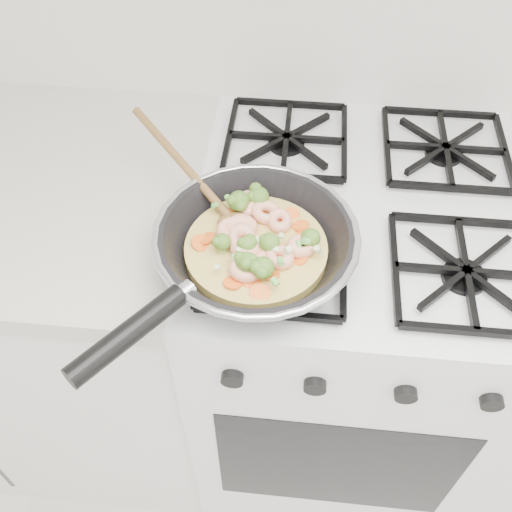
# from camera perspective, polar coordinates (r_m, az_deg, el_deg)

# --- Properties ---
(stove) EXTENTS (0.60, 0.60, 0.92)m
(stove) POSITION_cam_1_polar(r_m,az_deg,el_deg) (1.39, 8.07, -8.07)
(stove) COLOR white
(stove) RESTS_ON ground
(counter_left) EXTENTS (1.00, 0.60, 0.90)m
(counter_left) POSITION_cam_1_polar(r_m,az_deg,el_deg) (1.55, -23.04, -5.14)
(counter_left) COLOR white
(counter_left) RESTS_ON ground
(skillet) EXTENTS (0.40, 0.52, 0.10)m
(skillet) POSITION_cam_1_polar(r_m,az_deg,el_deg) (0.89, -0.29, 1.16)
(skillet) COLOR black
(skillet) RESTS_ON stove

